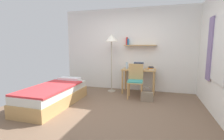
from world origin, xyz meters
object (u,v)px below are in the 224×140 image
bed (54,95)px  desk_chair (135,79)px  laptop (138,67)px  book_stack (151,68)px  handbag (147,96)px  desk (139,74)px  standing_lamp (112,41)px  water_bottle (127,65)px

bed → desk_chair: bearing=32.1°
bed → desk_chair: 2.15m
laptop → book_stack: (0.37, -0.03, -0.01)m
desk_chair → handbag: 0.56m
desk → laptop: 0.20m
standing_lamp → book_stack: 1.43m
desk → standing_lamp: 1.29m
desk_chair → standing_lamp: bearing=152.6°
bed → handbag: 2.33m
desk_chair → handbag: desk_chair is taller
book_stack → handbag: size_ratio=0.63×
bed → laptop: size_ratio=5.74×
handbag → bed: bearing=-157.6°
laptop → water_bottle: 0.35m
standing_lamp → water_bottle: (0.47, 0.09, -0.73)m
bed → handbag: bearing=22.4°
desk_chair → laptop: 0.60m
bed → desk: bearing=41.5°
bed → book_stack: size_ratio=7.63×
handbag → laptop: bearing=113.0°
bed → book_stack: 2.78m
water_bottle → book_stack: (0.72, -0.01, -0.06)m
desk → desk_chair: size_ratio=1.08×
desk → desk_chair: (-0.03, -0.49, -0.08)m
standing_lamp → handbag: (1.15, -0.67, -1.43)m
desk_chair → laptop: size_ratio=2.78×
standing_lamp → laptop: bearing=7.8°
laptop → handbag: bearing=-67.0°
book_stack → handbag: (-0.04, -0.75, -0.64)m
handbag → water_bottle: bearing=131.9°
desk_chair → book_stack: bearing=53.0°
laptop → handbag: 1.07m
bed → desk_chair: (1.81, 1.13, 0.27)m
laptop → bed: bearing=-137.5°
desk → laptop: bearing=115.0°
book_stack → handbag: bearing=-92.9°
desk_chair → laptop: bearing=88.8°
bed → water_bottle: 2.28m
book_stack → handbag: book_stack is taller
laptop → handbag: (0.33, -0.78, -0.65)m
desk → laptop: size_ratio=3.00×
desk_chair → handbag: size_ratio=2.32×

